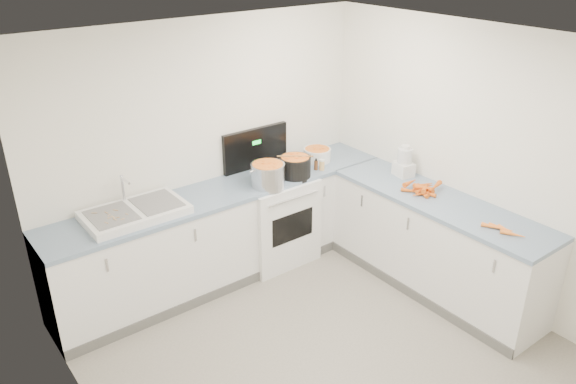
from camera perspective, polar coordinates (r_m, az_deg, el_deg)
floor at (r=4.75m, az=5.46°, el=-17.15°), size 3.50×4.00×0.00m
ceiling at (r=3.58m, az=7.13°, el=13.95°), size 3.50×4.00×0.00m
wall_back at (r=5.49m, az=-8.25°, el=4.25°), size 3.50×0.00×2.50m
wall_left at (r=3.25m, az=-17.58°, el=-12.82°), size 0.00×4.00×2.50m
wall_right at (r=5.27m, az=20.20°, el=2.01°), size 0.00×4.00×2.50m
counter_back at (r=5.58m, az=-6.22°, el=-4.11°), size 3.50×0.62×0.94m
counter_right at (r=5.53m, az=14.71°, el=-5.15°), size 0.62×2.20×0.94m
stove at (r=5.83m, az=-1.55°, el=-2.54°), size 0.76×0.65×1.36m
sink at (r=5.00m, az=-15.28°, el=-1.98°), size 0.86×0.52×0.31m
steel_pot at (r=5.38m, az=-2.06°, el=1.67°), size 0.40×0.40×0.24m
black_pot at (r=5.59m, az=0.73°, el=2.50°), size 0.33×0.33×0.22m
wooden_spoon at (r=5.55m, az=0.74°, el=3.65°), size 0.29×0.23×0.02m
mixing_bowl at (r=5.99m, az=2.98°, el=3.81°), size 0.31×0.31×0.13m
extract_bottle at (r=5.76m, az=2.86°, el=2.73°), size 0.04×0.04×0.10m
spice_jar at (r=5.76m, az=3.46°, el=2.71°), size 0.06×0.06×0.10m
food_processor at (r=5.71m, az=11.72°, el=2.92°), size 0.19×0.21×0.32m
carrot_pile at (r=5.41m, az=13.48°, el=0.34°), size 0.38×0.34×0.08m
peeled_carrots at (r=4.91m, az=21.03°, el=-3.61°), size 0.14×0.36×0.04m
peelings at (r=4.90m, az=-17.50°, el=-2.36°), size 0.24×0.27×0.01m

